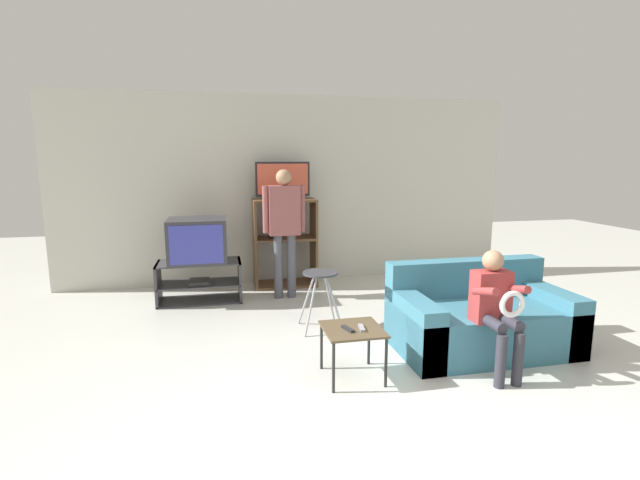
% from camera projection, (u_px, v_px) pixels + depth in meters
% --- Properties ---
extents(ground_plane, '(18.00, 18.00, 0.00)m').
position_uv_depth(ground_plane, '(396.00, 446.00, 2.84)').
color(ground_plane, beige).
extents(wall_back, '(6.40, 0.06, 2.60)m').
position_uv_depth(wall_back, '(291.00, 190.00, 6.55)').
color(wall_back, beige).
rests_on(wall_back, ground_plane).
extents(tv_stand, '(1.01, 0.47, 0.50)m').
position_uv_depth(tv_stand, '(200.00, 282.00, 5.69)').
color(tv_stand, '#38383D').
rests_on(tv_stand, ground_plane).
extents(television_main, '(0.68, 0.60, 0.53)m').
position_uv_depth(television_main, '(197.00, 240.00, 5.58)').
color(television_main, '#2D2D33').
rests_on(television_main, tv_stand).
extents(media_shelf, '(0.85, 0.45, 1.20)m').
position_uv_depth(media_shelf, '(285.00, 242.00, 6.35)').
color(media_shelf, brown).
rests_on(media_shelf, ground_plane).
extents(television_flat, '(0.73, 0.20, 0.50)m').
position_uv_depth(television_flat, '(283.00, 181.00, 6.21)').
color(television_flat, black).
rests_on(television_flat, media_shelf).
extents(folding_stool, '(0.42, 0.40, 0.61)m').
position_uv_depth(folding_stool, '(320.00, 282.00, 4.72)').
color(folding_stool, '#99999E').
rests_on(folding_stool, ground_plane).
extents(snack_table, '(0.46, 0.46, 0.42)m').
position_uv_depth(snack_table, '(353.00, 334.00, 3.67)').
color(snack_table, brown).
rests_on(snack_table, ground_plane).
extents(remote_control_black, '(0.08, 0.15, 0.02)m').
position_uv_depth(remote_control_black, '(348.00, 329.00, 3.62)').
color(remote_control_black, '#232328').
rests_on(remote_control_black, snack_table).
extents(remote_control_white, '(0.06, 0.15, 0.02)m').
position_uv_depth(remote_control_white, '(362.00, 328.00, 3.63)').
color(remote_control_white, gray).
rests_on(remote_control_white, snack_table).
extents(couch, '(1.58, 0.88, 0.78)m').
position_uv_depth(couch, '(480.00, 319.00, 4.27)').
color(couch, teal).
rests_on(couch, ground_plane).
extents(person_standing_adult, '(0.53, 0.20, 1.61)m').
position_uv_depth(person_standing_adult, '(284.00, 221.00, 5.71)').
color(person_standing_adult, '#4C4C56').
rests_on(person_standing_adult, ground_plane).
extents(person_seated_child, '(0.33, 0.43, 1.02)m').
position_uv_depth(person_seated_child, '(496.00, 303.00, 3.70)').
color(person_seated_child, '#2D2D38').
rests_on(person_seated_child, ground_plane).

